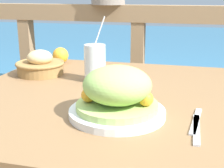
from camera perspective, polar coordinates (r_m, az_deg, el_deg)
name	(u,v)px	position (r m, az deg, el deg)	size (l,w,h in m)	color
patio_table	(101,120)	(1.09, -1.99, -6.60)	(0.92, 0.96, 0.72)	olive
railing_fence	(138,60)	(1.76, 4.71, 4.37)	(2.80, 0.08, 0.98)	#937551
sea_backdrop	(168,57)	(4.29, 10.25, 4.87)	(12.00, 4.00, 0.40)	teal
salad_plate	(117,95)	(0.84, 0.96, -2.01)	(0.27, 0.27, 0.14)	silver
drink_glass	(95,63)	(1.18, -3.14, 3.86)	(0.08, 0.08, 0.24)	silver
bread_basket	(40,65)	(1.32, -12.99, 3.39)	(0.20, 0.20, 0.10)	olive
fork	(196,121)	(0.86, 15.09, -6.54)	(0.03, 0.18, 0.00)	silver
knife	(196,129)	(0.81, 15.19, -7.93)	(0.02, 0.18, 0.00)	silver
orange_near_basket	(60,55)	(1.51, -9.40, 5.20)	(0.08, 0.08, 0.08)	#F9A328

